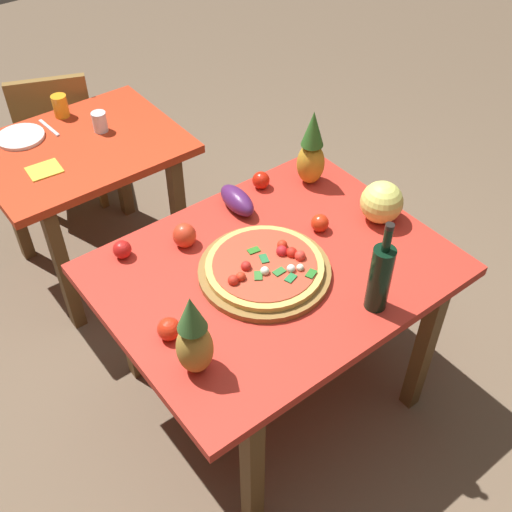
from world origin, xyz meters
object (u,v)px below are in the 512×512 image
object	(u,v)px
tomato_at_corner	(122,249)
background_table	(84,167)
pizza	(265,266)
knife_utensil	(49,128)
napkin_folded	(44,170)
pineapple_right	(311,152)
dinner_plate	(20,137)
tomato_by_bottle	(169,329)
pizza_board	(264,271)
wine_bottle	(380,277)
eggplant	(237,200)
dining_chair	(59,132)
display_table	(274,283)
tomato_beside_pepper	(261,180)
drinking_glass_juice	(60,106)
melon	(382,202)
bell_pepper	(184,235)
tomato_near_board	(320,223)
pineapple_left	(194,338)

from	to	relation	value
tomato_at_corner	background_table	bearing A→B (deg)	75.53
background_table	pizza	bearing A→B (deg)	-82.43
pizza	knife_utensil	bearing A→B (deg)	98.57
tomato_at_corner	napkin_folded	xyz separation A→B (m)	(-0.01, 0.69, -0.03)
pineapple_right	dinner_plate	world-z (taller)	pineapple_right
tomato_by_bottle	dinner_plate	size ratio (longest dim) A/B	0.35
background_table	pineapple_right	distance (m)	1.11
pizza_board	wine_bottle	bearing A→B (deg)	-59.77
eggplant	pizza_board	bearing A→B (deg)	-111.58
tomato_by_bottle	dining_chair	bearing A→B (deg)	78.31
tomato_at_corner	napkin_folded	distance (m)	0.69
napkin_folded	display_table	bearing A→B (deg)	-68.75
tomato_beside_pepper	drinking_glass_juice	xyz separation A→B (m)	(-0.41, 1.05, 0.02)
melon	dinner_plate	size ratio (longest dim) A/B	0.76
dining_chair	wine_bottle	distance (m)	2.17
dining_chair	eggplant	world-z (taller)	dining_chair
wine_bottle	eggplant	xyz separation A→B (m)	(-0.06, 0.71, -0.09)
dining_chair	pizza	size ratio (longest dim) A/B	2.00
drinking_glass_juice	melon	bearing A→B (deg)	-66.29
bell_pepper	eggplant	size ratio (longest dim) A/B	0.49
melon	tomato_at_corner	world-z (taller)	melon
melon	drinking_glass_juice	size ratio (longest dim) A/B	1.55
display_table	background_table	world-z (taller)	same
drinking_glass_juice	dinner_plate	size ratio (longest dim) A/B	0.49
tomato_by_bottle	pineapple_right	bearing A→B (deg)	21.49
dining_chair	tomato_at_corner	bearing A→B (deg)	99.60
bell_pepper	tomato_near_board	distance (m)	0.52
tomato_at_corner	tomato_near_board	xyz separation A→B (m)	(0.68, -0.33, 0.00)
pizza	pizza_board	bearing A→B (deg)	140.75
pizza	wine_bottle	size ratio (longest dim) A/B	1.17
display_table	pineapple_left	size ratio (longest dim) A/B	3.89
background_table	tomato_by_bottle	world-z (taller)	tomato_by_bottle
dining_chair	pizza_board	world-z (taller)	dining_chair
eggplant	napkin_folded	world-z (taller)	eggplant
dining_chair	eggplant	size ratio (longest dim) A/B	4.25
tomato_by_bottle	pizza	bearing A→B (deg)	5.26
display_table	dining_chair	distance (m)	1.77
tomato_near_board	drinking_glass_juice	world-z (taller)	drinking_glass_juice
display_table	tomato_beside_pepper	xyz separation A→B (m)	(0.25, 0.40, 0.12)
tomato_near_board	dinner_plate	distance (m)	1.49
dinner_plate	drinking_glass_juice	bearing A→B (deg)	15.78
pizza_board	pineapple_right	xyz separation A→B (m)	(0.50, 0.32, 0.14)
background_table	wine_bottle	size ratio (longest dim) A/B	2.50
napkin_folded	knife_utensil	bearing A→B (deg)	62.72
pizza_board	tomato_by_bottle	world-z (taller)	tomato_by_bottle
tomato_at_corner	tomato_near_board	world-z (taller)	same
pineapple_right	melon	world-z (taller)	pineapple_right
drinking_glass_juice	pineapple_right	bearing A→B (deg)	-62.16
knife_utensil	tomato_near_board	bearing A→B (deg)	-72.47
eggplant	wine_bottle	bearing A→B (deg)	-84.90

